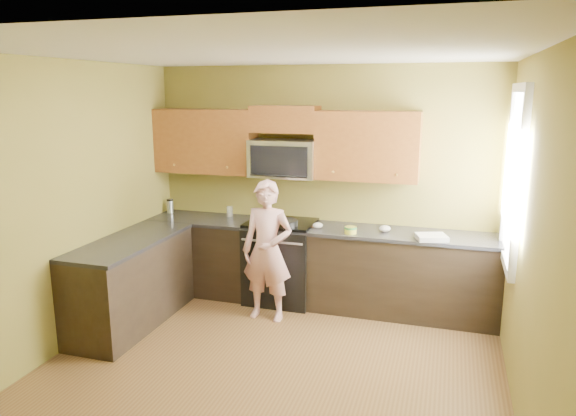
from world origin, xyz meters
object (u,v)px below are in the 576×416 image
at_px(stove, 281,261).
at_px(woman, 267,251).
at_px(frying_pan, 285,225).
at_px(butter_tub, 350,233).
at_px(microwave, 284,177).
at_px(travel_mug, 170,213).

distance_m(stove, woman, 0.59).
xyz_separation_m(woman, frying_pan, (0.08, 0.36, 0.20)).
distance_m(woman, butter_tub, 0.91).
bearing_deg(stove, frying_pan, -59.34).
xyz_separation_m(stove, woman, (0.02, -0.53, 0.28)).
bearing_deg(microwave, butter_tub, -19.72).
bearing_deg(microwave, stove, -90.00).
distance_m(microwave, butter_tub, 1.04).
relative_size(woman, butter_tub, 11.57).
distance_m(stove, travel_mug, 1.57).
xyz_separation_m(frying_pan, butter_tub, (0.74, -0.01, -0.03)).
bearing_deg(travel_mug, butter_tub, -7.83).
xyz_separation_m(stove, travel_mug, (-1.50, 0.15, 0.44)).
xyz_separation_m(stove, frying_pan, (0.10, -0.16, 0.47)).
bearing_deg(frying_pan, woman, -118.92).
bearing_deg(woman, stove, 93.22).
bearing_deg(stove, travel_mug, 174.43).
bearing_deg(woman, microwave, 92.87).
relative_size(microwave, woman, 0.50).
distance_m(butter_tub, travel_mug, 2.36).
bearing_deg(travel_mug, microwave, -0.81).
relative_size(butter_tub, travel_mug, 0.76).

